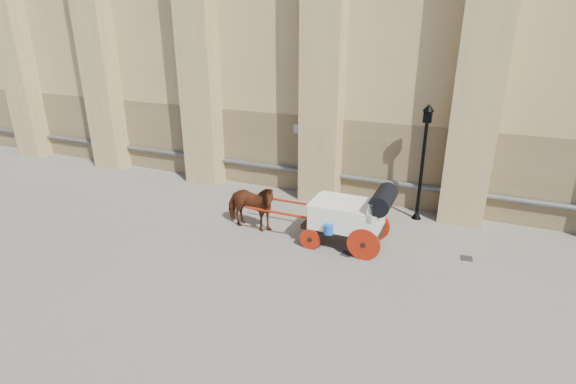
% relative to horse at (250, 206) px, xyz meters
% --- Properties ---
extents(ground, '(90.00, 90.00, 0.00)m').
position_rel_horse_xyz_m(ground, '(2.15, -0.25, -0.80)').
color(ground, slate).
rests_on(ground, ground).
extents(horse, '(1.93, 0.95, 1.60)m').
position_rel_horse_xyz_m(horse, '(0.00, 0.00, 0.00)').
color(horse, brown).
rests_on(horse, ground).
extents(carriage, '(4.42, 1.56, 1.93)m').
position_rel_horse_xyz_m(carriage, '(3.27, 0.16, 0.25)').
color(carriage, black).
rests_on(carriage, ground).
extents(street_lamp, '(0.36, 0.36, 3.89)m').
position_rel_horse_xyz_m(street_lamp, '(4.79, 2.96, 1.28)').
color(street_lamp, black).
rests_on(street_lamp, ground).
extents(drain_grate_near, '(0.38, 0.38, 0.01)m').
position_rel_horse_xyz_m(drain_grate_near, '(3.31, -0.37, -0.79)').
color(drain_grate_near, black).
rests_on(drain_grate_near, ground).
extents(drain_grate_far, '(0.35, 0.35, 0.01)m').
position_rel_horse_xyz_m(drain_grate_far, '(6.52, 0.73, -0.79)').
color(drain_grate_far, black).
rests_on(drain_grate_far, ground).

